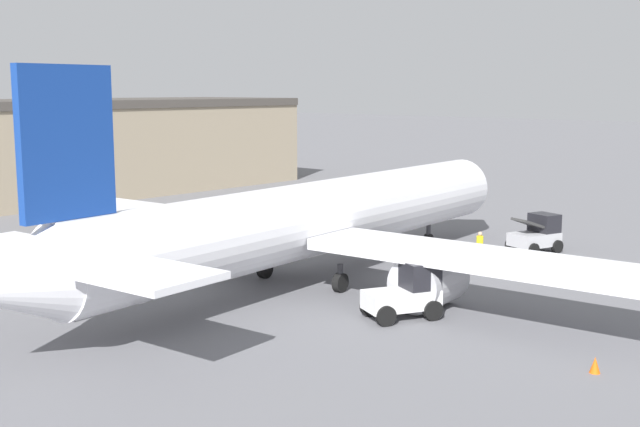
% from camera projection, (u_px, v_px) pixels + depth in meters
% --- Properties ---
extents(ground_plane, '(400.00, 400.00, 0.00)m').
position_uv_depth(ground_plane, '(320.00, 279.00, 39.63)').
color(ground_plane, slate).
extents(airplane, '(36.91, 33.34, 10.13)m').
position_uv_depth(airplane, '(309.00, 222.00, 38.45)').
color(airplane, white).
rests_on(airplane, ground_plane).
extents(ground_crew_worker, '(0.37, 0.37, 1.68)m').
position_uv_depth(ground_crew_worker, '(480.00, 246.00, 43.34)').
color(ground_crew_worker, '#1E2338').
rests_on(ground_crew_worker, ground_plane).
extents(baggage_tug, '(3.43, 2.90, 2.29)m').
position_uv_depth(baggage_tug, '(407.00, 293.00, 32.79)').
color(baggage_tug, silver).
rests_on(baggage_tug, ground_plane).
extents(belt_loader_truck, '(3.12, 2.74, 2.17)m').
position_uv_depth(belt_loader_truck, '(537.00, 234.00, 46.18)').
color(belt_loader_truck, '#B2B2B7').
rests_on(belt_loader_truck, ground_plane).
extents(safety_cone_near, '(0.36, 0.36, 0.55)m').
position_uv_depth(safety_cone_near, '(595.00, 365.00, 26.50)').
color(safety_cone_near, '#EF590F').
rests_on(safety_cone_near, ground_plane).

